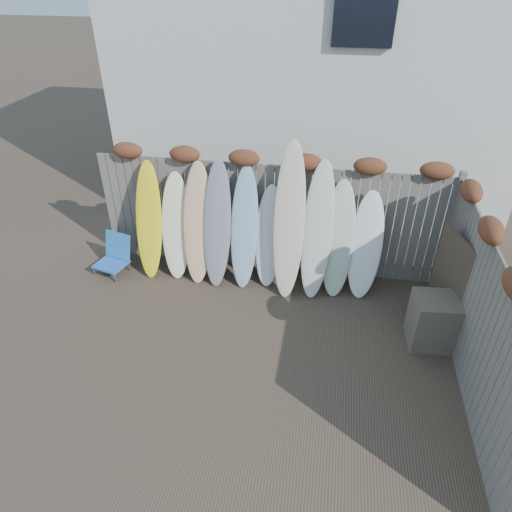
% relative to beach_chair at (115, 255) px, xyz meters
% --- Properties ---
extents(ground, '(80.00, 80.00, 0.00)m').
position_rel_beach_chair_xyz_m(ground, '(2.70, -1.80, -0.32)').
color(ground, '#493A2D').
extents(back_fence, '(6.05, 0.28, 2.24)m').
position_rel_beach_chair_xyz_m(back_fence, '(2.76, 0.59, 0.86)').
color(back_fence, slate).
rests_on(back_fence, ground).
extents(right_fence, '(0.28, 4.40, 2.24)m').
position_rel_beach_chair_xyz_m(right_fence, '(5.70, -1.55, 0.82)').
color(right_fence, slate).
rests_on(right_fence, ground).
extents(house, '(8.50, 5.50, 6.33)m').
position_rel_beach_chair_xyz_m(house, '(3.20, 4.70, 2.88)').
color(house, silver).
rests_on(house, ground).
extents(beach_chair, '(0.65, 0.68, 0.70)m').
position_rel_beach_chair_xyz_m(beach_chair, '(0.00, 0.00, 0.00)').
color(beach_chair, blue).
rests_on(beach_chair, ground).
extents(wooden_crate, '(0.73, 0.63, 0.80)m').
position_rel_beach_chair_xyz_m(wooden_crate, '(5.41, -0.95, 0.08)').
color(wooden_crate, '#706054').
rests_on(wooden_crate, ground).
extents(lattice_panel, '(0.35, 1.02, 1.58)m').
position_rel_beach_chair_xyz_m(lattice_panel, '(5.60, -0.60, 0.47)').
color(lattice_panel, '#3C2B24').
rests_on(lattice_panel, ground).
extents(surfboard_0, '(0.52, 0.75, 2.00)m').
position_rel_beach_chair_xyz_m(surfboard_0, '(0.68, 0.17, 0.68)').
color(surfboard_0, yellow).
rests_on(surfboard_0, ground).
extents(surfboard_1, '(0.57, 0.70, 1.83)m').
position_rel_beach_chair_xyz_m(surfboard_1, '(1.15, 0.21, 0.59)').
color(surfboard_1, '#FAF6C5').
rests_on(surfboard_1, ground).
extents(surfboard_2, '(0.54, 0.75, 2.04)m').
position_rel_beach_chair_xyz_m(surfboard_2, '(1.56, 0.17, 0.70)').
color(surfboard_2, '#FFC58F').
rests_on(surfboard_2, ground).
extents(surfboard_3, '(0.49, 0.75, 2.10)m').
position_rel_beach_chair_xyz_m(surfboard_3, '(1.90, 0.15, 0.73)').
color(surfboard_3, gray).
rests_on(surfboard_3, ground).
extents(surfboard_4, '(0.48, 0.73, 2.03)m').
position_rel_beach_chair_xyz_m(surfboard_4, '(2.37, 0.17, 0.69)').
color(surfboard_4, '#8CACCB').
rests_on(surfboard_4, ground).
extents(surfboard_5, '(0.47, 0.62, 1.71)m').
position_rel_beach_chair_xyz_m(surfboard_5, '(2.78, 0.23, 0.53)').
color(surfboard_5, white).
rests_on(surfboard_5, ground).
extents(surfboard_6, '(0.54, 0.89, 2.49)m').
position_rel_beach_chair_xyz_m(surfboard_6, '(3.12, 0.11, 0.92)').
color(surfboard_6, beige).
rests_on(surfboard_6, ground).
extents(surfboard_7, '(0.54, 0.81, 2.22)m').
position_rel_beach_chair_xyz_m(surfboard_7, '(3.58, 0.13, 0.79)').
color(surfboard_7, silver).
rests_on(surfboard_7, ground).
extents(surfboard_8, '(0.52, 0.68, 1.91)m').
position_rel_beach_chair_xyz_m(surfboard_8, '(3.93, 0.18, 0.63)').
color(surfboard_8, silver).
rests_on(surfboard_8, ground).
extents(surfboard_9, '(0.57, 0.66, 1.76)m').
position_rel_beach_chair_xyz_m(surfboard_9, '(4.38, 0.19, 0.55)').
color(surfboard_9, white).
rests_on(surfboard_9, ground).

